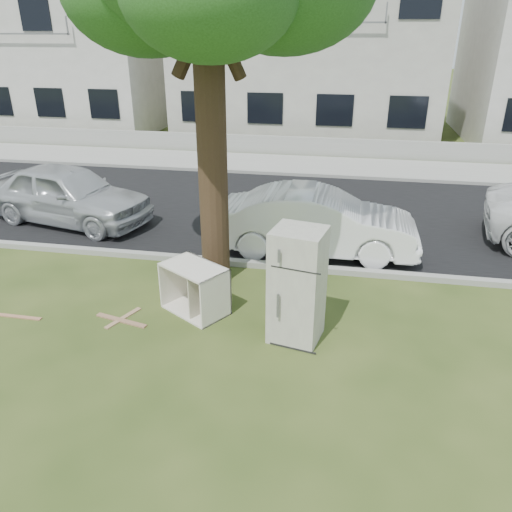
% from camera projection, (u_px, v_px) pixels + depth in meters
% --- Properties ---
extents(ground, '(120.00, 120.00, 0.00)m').
position_uv_depth(ground, '(213.00, 329.00, 8.26)').
color(ground, '#2F4016').
extents(road, '(120.00, 7.00, 0.01)m').
position_uv_depth(road, '(269.00, 210.00, 13.62)').
color(road, black).
rests_on(road, ground).
extents(kerb_near, '(120.00, 0.18, 0.12)m').
position_uv_depth(kerb_near, '(243.00, 266.00, 10.45)').
color(kerb_near, gray).
rests_on(kerb_near, ground).
extents(kerb_far, '(120.00, 0.18, 0.12)m').
position_uv_depth(kerb_far, '(286.00, 175.00, 16.79)').
color(kerb_far, gray).
rests_on(kerb_far, ground).
extents(sidewalk, '(120.00, 2.80, 0.01)m').
position_uv_depth(sidewalk, '(291.00, 165.00, 18.08)').
color(sidewalk, gray).
rests_on(sidewalk, ground).
extents(low_wall, '(120.00, 0.15, 0.70)m').
position_uv_depth(low_wall, '(296.00, 146.00, 19.37)').
color(low_wall, gray).
rests_on(low_wall, ground).
extents(townhouse_left, '(10.20, 8.16, 7.04)m').
position_uv_depth(townhouse_left, '(65.00, 50.00, 24.38)').
color(townhouse_left, silver).
rests_on(townhouse_left, ground).
extents(townhouse_center, '(11.22, 8.16, 7.44)m').
position_uv_depth(townhouse_center, '(310.00, 47.00, 22.34)').
color(townhouse_center, beige).
rests_on(townhouse_center, ground).
extents(fridge, '(0.89, 0.85, 1.86)m').
position_uv_depth(fridge, '(297.00, 286.00, 7.67)').
color(fridge, beige).
rests_on(fridge, ground).
extents(cabinet, '(1.31, 1.18, 0.87)m').
position_uv_depth(cabinet, '(195.00, 289.00, 8.62)').
color(cabinet, white).
rests_on(cabinet, ground).
extents(plank_a, '(0.98, 0.09, 0.02)m').
position_uv_depth(plank_a, '(15.00, 316.00, 8.60)').
color(plank_a, '#A36F4F').
rests_on(plank_a, ground).
extents(plank_b, '(0.99, 0.32, 0.02)m').
position_uv_depth(plank_b, '(121.00, 320.00, 8.48)').
color(plank_b, '#93684D').
rests_on(plank_b, ground).
extents(plank_c, '(0.38, 0.76, 0.02)m').
position_uv_depth(plank_c, '(123.00, 318.00, 8.55)').
color(plank_c, '#A07B59').
rests_on(plank_c, ground).
extents(car_center, '(4.30, 1.52, 1.42)m').
position_uv_depth(car_center, '(317.00, 222.00, 10.80)').
color(car_center, white).
rests_on(car_center, ground).
extents(car_left, '(4.60, 2.65, 1.47)m').
position_uv_depth(car_left, '(68.00, 194.00, 12.51)').
color(car_left, '#B4B7BC').
rests_on(car_left, ground).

